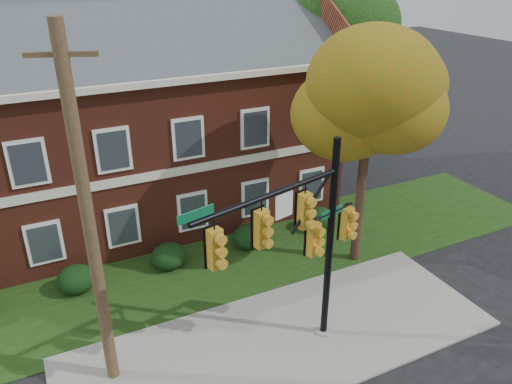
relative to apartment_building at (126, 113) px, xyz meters
name	(u,v)px	position (x,y,z in m)	size (l,w,h in m)	color
ground	(298,362)	(2.00, -11.95, -4.99)	(120.00, 120.00, 0.00)	black
sidewalk	(283,341)	(2.00, -10.95, -4.95)	(14.00, 5.00, 0.08)	gray
grass_strip	(223,264)	(2.00, -5.95, -4.97)	(30.00, 6.00, 0.04)	#193811
apartment_building	(126,113)	(0.00, 0.00, 0.00)	(18.80, 8.80, 9.74)	maroon
hedge_left	(77,279)	(-3.50, -5.25, -4.46)	(1.40, 1.26, 1.05)	black
hedge_center	(169,256)	(0.00, -5.25, -4.46)	(1.40, 1.26, 1.05)	black
hedge_right	(249,236)	(3.50, -5.25, -4.46)	(1.40, 1.26, 1.05)	black
hedge_far_right	(319,219)	(7.00, -5.25, -4.46)	(1.40, 1.26, 1.05)	black
tree_near_right	(377,99)	(7.22, -8.09, 1.68)	(4.50, 4.25, 8.58)	black
tree_right_rear	(334,22)	(11.31, 0.86, 3.13)	(6.30, 5.95, 10.62)	black
tree_far_rear	(110,4)	(1.34, 7.84, 3.86)	(6.84, 6.46, 11.52)	black
traffic_signal	(302,235)	(2.20, -11.49, -0.77)	(5.94, 1.66, 6.80)	gray
utility_pole	(89,225)	(-3.19, -10.04, 0.14)	(1.52, 0.63, 10.12)	#4A3322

